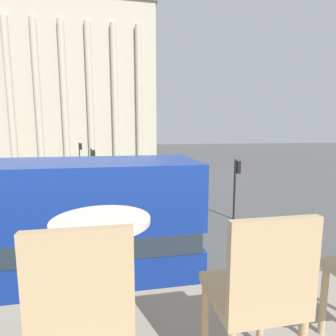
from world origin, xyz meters
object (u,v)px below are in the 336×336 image
traffic_light_mid (93,164)px  cafe_dining_table (102,249)px  cafe_chair_0 (86,309)px  car_maroon (27,188)px  plaza_building_left (72,89)px  traffic_light_far (80,155)px  cafe_chair_1 (258,292)px  traffic_light_near (236,180)px  pedestrian_yellow (122,195)px  pedestrian_grey (183,181)px

traffic_light_mid → cafe_dining_table: bearing=-84.2°
cafe_chair_0 → car_maroon: size_ratio=0.22×
plaza_building_left → car_maroon: (0.42, -25.29, -11.25)m
traffic_light_far → traffic_light_mid: bearing=-75.7°
cafe_dining_table → plaza_building_left: bearing=99.3°
cafe_chair_1 → traffic_light_mid: cafe_chair_1 is taller
traffic_light_near → pedestrian_yellow: size_ratio=2.16×
plaza_building_left → cafe_chair_0: bearing=-80.9°
cafe_dining_table → traffic_light_far: 28.52m
traffic_light_near → car_maroon: traffic_light_near is taller
cafe_dining_table → plaza_building_left: 46.04m
plaza_building_left → traffic_light_far: size_ratio=6.98×
pedestrian_grey → traffic_light_far: bearing=71.2°
traffic_light_near → cafe_dining_table: bearing=-118.6°
car_maroon → traffic_light_mid: bearing=29.3°
cafe_chair_1 → cafe_chair_0: bearing=176.7°
traffic_light_far → plaza_building_left: bearing=100.8°
car_maroon → pedestrian_yellow: bearing=-6.9°
cafe_chair_1 → plaza_building_left: plaza_building_left is taller
cafe_chair_0 → cafe_chair_1: (0.77, -0.02, 0.00)m
cafe_dining_table → pedestrian_grey: 19.31m
pedestrian_yellow → traffic_light_near: bearing=-59.1°
plaza_building_left → cafe_chair_1: bearing=-79.9°
cafe_chair_1 → plaza_building_left: (-8.04, 45.36, 7.70)m
plaza_building_left → traffic_light_far: bearing=-79.2°
cafe_chair_0 → traffic_light_far: size_ratio=0.24×
cafe_chair_1 → traffic_light_mid: 20.71m
traffic_light_near → car_maroon: (-13.41, 7.56, -1.57)m
plaza_building_left → pedestrian_grey: (12.33, -26.43, -10.89)m
cafe_chair_0 → traffic_light_near: (6.56, 12.49, -1.97)m
traffic_light_near → traffic_light_mid: size_ratio=0.95×
pedestrian_yellow → pedestrian_grey: pedestrian_grey is taller
car_maroon → pedestrian_yellow: size_ratio=2.62×
cafe_chair_1 → traffic_light_mid: bearing=96.2°
pedestrian_yellow → pedestrian_grey: bearing=1.5°
plaza_building_left → car_maroon: 27.68m
plaza_building_left → pedestrian_yellow: bearing=-75.8°
cafe_chair_0 → car_maroon: bearing=102.7°
pedestrian_yellow → pedestrian_grey: size_ratio=0.88×
car_maroon → plaza_building_left: bearing=115.9°
cafe_chair_0 → pedestrian_grey: size_ratio=0.50×
cafe_dining_table → pedestrian_yellow: (0.20, 15.12, -3.35)m
cafe_chair_0 → plaza_building_left: 46.56m
pedestrian_yellow → traffic_light_far: bearing=75.8°
cafe_dining_table → traffic_light_near: bearing=61.4°
plaza_building_left → traffic_light_near: plaza_building_left is taller
car_maroon → pedestrian_grey: 11.97m
cafe_dining_table → pedestrian_grey: size_ratio=0.40×
traffic_light_mid → pedestrian_grey: size_ratio=1.99×
plaza_building_left → traffic_light_mid: (5.28, -24.92, -9.57)m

